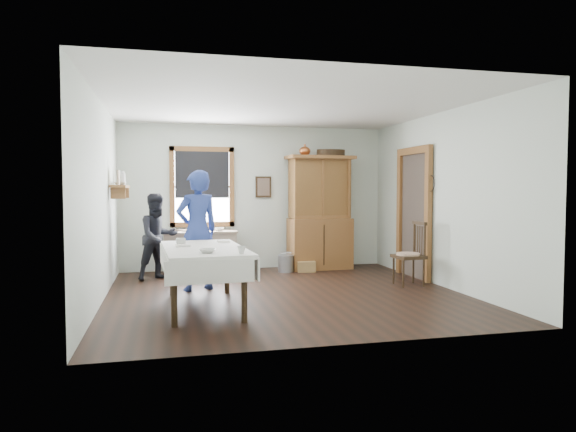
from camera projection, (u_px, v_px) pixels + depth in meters
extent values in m
cube|color=black|center=(285.00, 293.00, 7.39)|extent=(5.00, 5.00, 0.01)
cube|color=silver|center=(285.00, 105.00, 7.25)|extent=(5.00, 5.00, 0.01)
cube|color=silver|center=(255.00, 197.00, 9.75)|extent=(5.00, 0.01, 2.70)
cube|color=silver|center=(344.00, 206.00, 4.89)|extent=(5.00, 0.01, 2.70)
cube|color=silver|center=(100.00, 201.00, 6.74)|extent=(0.01, 5.00, 2.70)
cube|color=silver|center=(443.00, 199.00, 7.90)|extent=(0.01, 5.00, 2.70)
cube|color=white|center=(202.00, 187.00, 9.49)|extent=(1.00, 0.02, 1.30)
cube|color=brown|center=(202.00, 149.00, 9.43)|extent=(1.18, 0.06, 0.09)
cube|color=brown|center=(203.00, 224.00, 9.51)|extent=(1.18, 0.06, 0.09)
cube|color=brown|center=(172.00, 187.00, 9.34)|extent=(0.09, 0.06, 1.48)
cube|color=brown|center=(232.00, 187.00, 9.60)|extent=(0.09, 0.06, 1.48)
cube|color=black|center=(202.00, 175.00, 9.44)|extent=(0.98, 0.03, 0.85)
cube|color=#42372F|center=(415.00, 216.00, 8.74)|extent=(0.03, 0.90, 2.10)
cube|color=brown|center=(428.00, 218.00, 8.23)|extent=(0.08, 0.12, 2.10)
cube|color=brown|center=(400.00, 215.00, 9.22)|extent=(0.08, 0.12, 2.10)
cube|color=brown|center=(414.00, 151.00, 8.67)|extent=(0.08, 1.14, 0.12)
cube|color=brown|center=(120.00, 187.00, 8.22)|extent=(0.24, 1.00, 0.04)
cube|color=brown|center=(118.00, 193.00, 7.84)|extent=(0.22, 0.03, 0.18)
cube|color=brown|center=(122.00, 193.00, 8.61)|extent=(0.22, 0.03, 0.18)
cube|color=tan|center=(118.00, 178.00, 7.92)|extent=(0.03, 0.22, 0.24)
cylinder|color=silver|center=(122.00, 179.00, 8.55)|extent=(0.12, 0.12, 0.22)
cube|color=#332212|center=(263.00, 187.00, 9.74)|extent=(0.30, 0.04, 0.40)
torus|color=black|center=(430.00, 176.00, 8.16)|extent=(0.01, 0.27, 0.27)
cube|color=tan|center=(200.00, 252.00, 9.27)|extent=(1.32, 0.52, 0.75)
cube|color=brown|center=(320.00, 213.00, 9.69)|extent=(1.28, 0.66, 2.13)
cube|color=white|center=(204.00, 278.00, 6.50)|extent=(1.12, 1.98, 0.77)
cube|color=#332212|center=(409.00, 253.00, 8.02)|extent=(0.50, 0.50, 1.01)
cube|color=#95979D|center=(286.00, 264.00, 9.34)|extent=(0.35, 0.35, 0.31)
cube|color=olive|center=(306.00, 267.00, 9.35)|extent=(0.36, 0.28, 0.19)
imported|color=navy|center=(197.00, 235.00, 7.63)|extent=(0.71, 0.58, 1.66)
imported|color=black|center=(158.00, 240.00, 8.52)|extent=(0.81, 0.75, 1.33)
imported|color=silver|center=(181.00, 242.00, 6.66)|extent=(0.17, 0.17, 0.10)
imported|color=silver|center=(241.00, 250.00, 5.84)|extent=(0.10, 0.10, 0.09)
imported|color=silver|center=(208.00, 251.00, 5.91)|extent=(0.23, 0.23, 0.05)
imported|color=brown|center=(181.00, 231.00, 9.14)|extent=(0.29, 0.30, 0.02)
imported|color=silver|center=(219.00, 229.00, 9.27)|extent=(0.24, 0.24, 0.06)
imported|color=silver|center=(120.00, 184.00, 8.27)|extent=(0.22, 0.22, 0.05)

